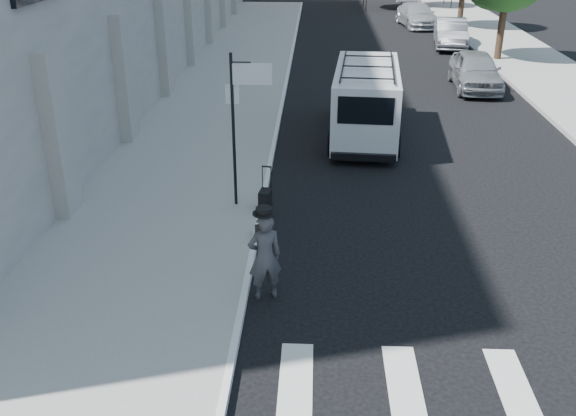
# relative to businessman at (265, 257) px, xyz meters

# --- Properties ---
(ground) EXTENTS (120.00, 120.00, 0.00)m
(ground) POSITION_rel_businessman_xyz_m (1.63, 0.53, -0.83)
(ground) COLOR black
(ground) RESTS_ON ground
(sidewalk_left) EXTENTS (4.50, 48.00, 0.15)m
(sidewalk_left) POSITION_rel_businessman_xyz_m (-2.62, 16.53, -0.76)
(sidewalk_left) COLOR gray
(sidewalk_left) RESTS_ON ground
(sidewalk_right) EXTENTS (4.00, 56.00, 0.15)m
(sidewalk_right) POSITION_rel_businessman_xyz_m (10.63, 20.53, -0.76)
(sidewalk_right) COLOR gray
(sidewalk_right) RESTS_ON ground
(sign_pole) EXTENTS (1.03, 0.07, 3.50)m
(sign_pole) POSITION_rel_businessman_xyz_m (-0.74, 3.73, 1.82)
(sign_pole) COLOR black
(sign_pole) RESTS_ON sidewalk_left
(businessman) EXTENTS (0.70, 0.57, 1.67)m
(businessman) POSITION_rel_businessman_xyz_m (0.00, 0.00, 0.00)
(businessman) COLOR #3E3E41
(businessman) RESTS_ON ground
(briefcase) EXTENTS (0.25, 0.46, 0.34)m
(briefcase) POSITION_rel_businessman_xyz_m (-0.27, 2.07, -0.66)
(briefcase) COLOR black
(briefcase) RESTS_ON ground
(suitcase) EXTENTS (0.30, 0.43, 1.11)m
(suitcase) POSITION_rel_businessman_xyz_m (-0.27, 3.53, -0.54)
(suitcase) COLOR black
(suitcase) RESTS_ON ground
(cargo_van) EXTENTS (2.33, 5.79, 2.15)m
(cargo_van) POSITION_rel_businessman_xyz_m (2.37, 9.35, 0.29)
(cargo_van) COLOR silver
(cargo_van) RESTS_ON ground
(parked_car_a) EXTENTS (1.88, 4.29, 1.44)m
(parked_car_a) POSITION_rel_businessman_xyz_m (7.05, 15.43, -0.11)
(parked_car_a) COLOR gray
(parked_car_a) RESTS_ON ground
(parked_car_b) EXTENTS (1.97, 4.44, 1.42)m
(parked_car_b) POSITION_rel_businessman_xyz_m (7.67, 24.00, -0.12)
(parked_car_b) COLOR slate
(parked_car_b) RESTS_ON ground
(parked_car_c) EXTENTS (2.44, 4.81, 1.34)m
(parked_car_c) POSITION_rel_businessman_xyz_m (6.85, 30.51, -0.16)
(parked_car_c) COLOR #ABAEB3
(parked_car_c) RESTS_ON ground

